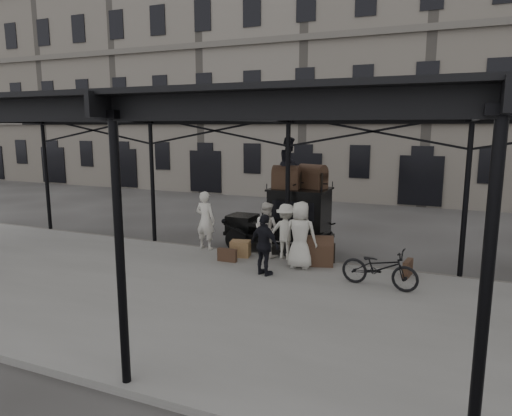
{
  "coord_description": "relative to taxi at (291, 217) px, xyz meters",
  "views": [
    {
      "loc": [
        4.54,
        -11.17,
        4.18
      ],
      "look_at": [
        -0.89,
        1.6,
        1.7
      ],
      "focal_mm": 32.0,
      "sensor_mm": 36.0,
      "label": 1
    }
  ],
  "objects": [
    {
      "name": "ground",
      "position": [
        0.26,
        -3.08,
        -1.2
      ],
      "size": [
        120.0,
        120.0,
        0.0
      ],
      "primitive_type": "plane",
      "color": "#383533",
      "rests_on": "ground"
    },
    {
      "name": "platform",
      "position": [
        0.26,
        -5.08,
        -1.13
      ],
      "size": [
        28.0,
        8.0,
        0.15
      ],
      "primitive_type": "cube",
      "color": "slate",
      "rests_on": "ground"
    },
    {
      "name": "canopy",
      "position": [
        0.26,
        -4.8,
        3.39
      ],
      "size": [
        22.5,
        9.0,
        4.74
      ],
      "color": "black",
      "rests_on": "ground"
    },
    {
      "name": "building_frontage",
      "position": [
        0.26,
        14.92,
        5.8
      ],
      "size": [
        64.0,
        8.0,
        14.0
      ],
      "primitive_type": "cube",
      "color": "slate",
      "rests_on": "ground"
    },
    {
      "name": "taxi",
      "position": [
        0.0,
        0.0,
        0.0
      ],
      "size": [
        3.65,
        1.55,
        2.18
      ],
      "color": "black",
      "rests_on": "ground"
    },
    {
      "name": "porter_left",
      "position": [
        -2.54,
        -1.28,
        -0.08
      ],
      "size": [
        0.75,
        0.54,
        1.94
      ],
      "primitive_type": "imported",
      "rotation": [
        0.0,
        0.0,
        3.04
      ],
      "color": "silver",
      "rests_on": "platform"
    },
    {
      "name": "porter_midleft",
      "position": [
        -0.37,
        -1.28,
        -0.19
      ],
      "size": [
        0.97,
        0.84,
        1.72
      ],
      "primitive_type": "imported",
      "rotation": [
        0.0,
        0.0,
        2.9
      ],
      "color": "silver",
      "rests_on": "platform"
    },
    {
      "name": "porter_centre",
      "position": [
        0.99,
        -2.05,
        -0.08
      ],
      "size": [
        0.97,
        0.64,
        1.95
      ],
      "primitive_type": "imported",
      "rotation": [
        0.0,
        0.0,
        3.17
      ],
      "color": "beige",
      "rests_on": "platform"
    },
    {
      "name": "porter_official",
      "position": [
        0.3,
        -3.07,
        -0.2
      ],
      "size": [
        1.08,
        0.75,
        1.7
      ],
      "primitive_type": "imported",
      "rotation": [
        0.0,
        0.0,
        2.77
      ],
      "color": "black",
      "rests_on": "platform"
    },
    {
      "name": "porter_right",
      "position": [
        0.31,
        -1.34,
        -0.2
      ],
      "size": [
        1.12,
        0.66,
        1.72
      ],
      "primitive_type": "imported",
      "rotation": [
        0.0,
        0.0,
        3.13
      ],
      "color": "beige",
      "rests_on": "platform"
    },
    {
      "name": "bicycle",
      "position": [
        3.34,
        -2.83,
        -0.54
      ],
      "size": [
        2.04,
        0.95,
        1.03
      ],
      "primitive_type": "imported",
      "rotation": [
        0.0,
        0.0,
        1.43
      ],
      "color": "black",
      "rests_on": "platform"
    },
    {
      "name": "porter_roof",
      "position": [
        -0.03,
        -0.1,
        1.82
      ],
      "size": [
        0.76,
        0.91,
        1.68
      ],
      "primitive_type": "imported",
      "rotation": [
        0.0,
        0.0,
        1.73
      ],
      "color": "black",
      "rests_on": "taxi"
    },
    {
      "name": "steamer_trunk_roof_near",
      "position": [
        -0.08,
        -0.25,
        1.3
      ],
      "size": [
        0.91,
        0.6,
        0.64
      ],
      "primitive_type": null,
      "rotation": [
        0.0,
        0.0,
        0.08
      ],
      "color": "#4C3523",
      "rests_on": "taxi"
    },
    {
      "name": "steamer_trunk_roof_far",
      "position": [
        0.67,
        0.2,
        1.31
      ],
      "size": [
        1.02,
        0.81,
        0.66
      ],
      "primitive_type": null,
      "rotation": [
        0.0,
        0.0,
        -0.32
      ],
      "color": "#4C3523",
      "rests_on": "taxi"
    },
    {
      "name": "steamer_trunk_platform",
      "position": [
        1.33,
        -1.57,
        -0.69
      ],
      "size": [
        1.13,
        0.86,
        0.73
      ],
      "primitive_type": null,
      "rotation": [
        0.0,
        0.0,
        0.28
      ],
      "color": "#4C3523",
      "rests_on": "platform"
    },
    {
      "name": "wicker_hamper",
      "position": [
        -1.09,
        -1.66,
        -0.8
      ],
      "size": [
        0.68,
        0.57,
        0.5
      ],
      "primitive_type": "cube",
      "rotation": [
        0.0,
        0.0,
        0.22
      ],
      "color": "#946A44",
      "rests_on": "platform"
    },
    {
      "name": "suitcase_upright",
      "position": [
        3.94,
        -1.64,
        -0.83
      ],
      "size": [
        0.23,
        0.62,
        0.45
      ],
      "primitive_type": "cube",
      "rotation": [
        0.0,
        0.0,
        -0.14
      ],
      "color": "#4C3523",
      "rests_on": "platform"
    },
    {
      "name": "suitcase_flat",
      "position": [
        -1.22,
        -2.34,
        -0.85
      ],
      "size": [
        0.6,
        0.16,
        0.4
      ],
      "primitive_type": "cube",
      "rotation": [
        0.0,
        0.0,
        0.02
      ],
      "color": "#4C3523",
      "rests_on": "platform"
    }
  ]
}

